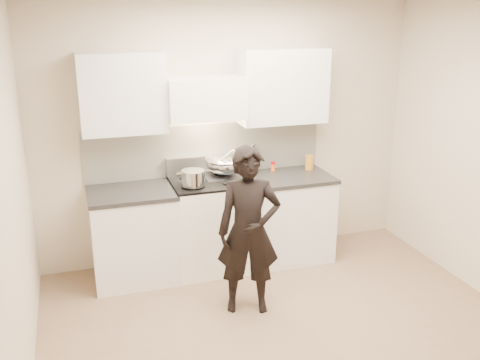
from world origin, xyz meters
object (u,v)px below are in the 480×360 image
Objects in this scene: wok at (226,164)px; utensil_crock at (253,163)px; stove at (210,224)px; person at (249,231)px; counter_right at (285,216)px.

utensil_crock is at bearing 20.56° from wok.
wok is 0.37m from utensil_crock.
person is at bearing -82.93° from stove.
stove is at bearing -150.34° from wok.
stove is 0.94m from person.
wok reaches higher than counter_right.
person reaches higher than counter_right.
wok is at bearing -159.44° from utensil_crock.
stove is 0.64× the size of person.
counter_right is 0.67m from utensil_crock.
counter_right is (0.83, 0.00, -0.01)m from stove.
wok is 1.69× the size of utensil_crock.
person is (-0.09, -1.01, -0.32)m from wok.
utensil_crock is 1.24m from person.
counter_right is 0.88m from wok.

